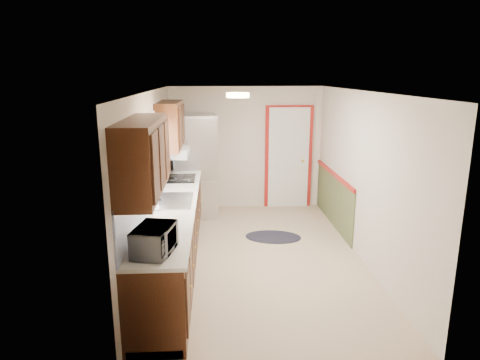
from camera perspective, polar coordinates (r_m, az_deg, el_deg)
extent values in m
cube|color=tan|center=(6.43, 2.35, -10.17)|extent=(3.20, 5.20, 0.12)
cube|color=white|center=(5.88, 2.59, 11.72)|extent=(3.20, 5.20, 0.12)
cube|color=beige|center=(8.48, 0.78, 4.27)|extent=(3.20, 0.10, 2.40)
cube|color=beige|center=(3.68, 6.39, -8.97)|extent=(3.20, 0.10, 2.40)
cube|color=beige|center=(6.08, -11.74, 0.07)|extent=(0.10, 5.20, 2.40)
cube|color=beige|center=(6.37, 16.02, 0.45)|extent=(0.10, 5.20, 2.40)
cube|color=#371A0C|center=(5.98, -8.93, -7.57)|extent=(0.60, 4.00, 0.90)
cube|color=silver|center=(5.83, -8.96, -3.26)|extent=(0.63, 4.00, 0.04)
cube|color=#5A7DDA|center=(5.79, -12.05, -0.49)|extent=(0.02, 4.00, 0.55)
cube|color=#371A0C|center=(4.38, -12.83, 3.02)|extent=(0.35, 1.40, 0.75)
cube|color=#371A0C|center=(7.02, -9.30, 7.21)|extent=(0.35, 1.20, 0.75)
cube|color=white|center=(5.80, -12.08, 3.63)|extent=(0.02, 1.00, 0.90)
cube|color=#D34E27|center=(5.74, -11.81, 7.08)|extent=(0.05, 1.12, 0.24)
cube|color=#B7B7BC|center=(5.92, -8.92, -2.75)|extent=(0.52, 0.82, 0.02)
cube|color=white|center=(7.13, -8.72, 3.68)|extent=(0.45, 0.60, 0.15)
cube|color=maroon|center=(8.59, 6.46, 2.95)|extent=(0.94, 0.05, 2.08)
cube|color=white|center=(8.57, 6.49, 2.92)|extent=(0.80, 0.04, 2.00)
cube|color=#444E2C|center=(7.80, 12.36, -2.59)|extent=(0.02, 2.30, 0.90)
cube|color=maroon|center=(7.68, 12.45, 0.77)|extent=(0.04, 2.30, 0.06)
cylinder|color=#FFD88C|center=(5.65, -0.29, 11.24)|extent=(0.30, 0.30, 0.06)
imported|color=white|center=(4.22, -11.37, -7.47)|extent=(0.37, 0.54, 0.33)
cube|color=#B7B7BC|center=(8.07, -6.00, 1.93)|extent=(0.86, 0.81, 1.92)
cylinder|color=black|center=(7.70, -8.09, 0.56)|extent=(0.02, 0.02, 1.34)
ellipsoid|color=black|center=(7.16, 4.44, -7.57)|extent=(1.00, 0.73, 0.01)
cube|color=black|center=(7.13, -7.98, 0.20)|extent=(0.49, 0.59, 0.02)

